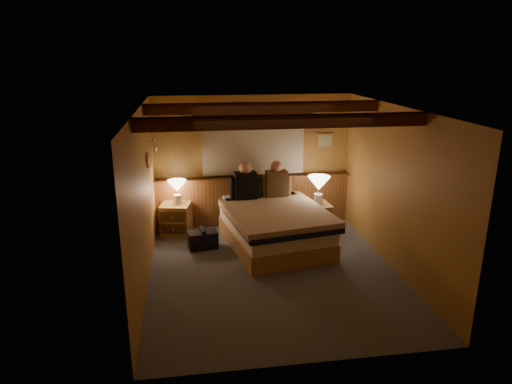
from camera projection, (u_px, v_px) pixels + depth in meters
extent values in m
plane|color=#4F535E|center=(273.00, 272.00, 6.75)|extent=(4.20, 4.20, 0.00)
plane|color=#DF9353|center=(275.00, 108.00, 6.05)|extent=(4.20, 4.20, 0.00)
plane|color=#C18C45|center=(253.00, 161.00, 8.39)|extent=(3.60, 0.00, 3.60)
plane|color=#C18C45|center=(143.00, 201.00, 6.15)|extent=(0.00, 4.20, 4.20)
plane|color=#C18C45|center=(395.00, 189.00, 6.66)|extent=(0.00, 4.20, 4.20)
plane|color=#C18C45|center=(314.00, 258.00, 4.42)|extent=(3.60, 0.00, 3.60)
cube|color=brown|center=(253.00, 201.00, 8.55)|extent=(3.60, 0.12, 0.90)
cube|color=brown|center=(254.00, 177.00, 8.36)|extent=(3.60, 0.22, 0.04)
cylinder|color=#421E10|center=(253.00, 115.00, 8.06)|extent=(2.10, 0.05, 0.05)
sphere|color=#421E10|center=(194.00, 116.00, 7.91)|extent=(0.08, 0.08, 0.08)
sphere|color=#421E10|center=(311.00, 114.00, 8.21)|extent=(0.08, 0.08, 0.08)
cube|color=beige|center=(253.00, 146.00, 8.23)|extent=(1.85, 0.08, 1.05)
cube|color=#421E10|center=(284.00, 122.00, 5.51)|extent=(3.60, 0.15, 0.16)
cube|color=#421E10|center=(264.00, 108.00, 6.93)|extent=(3.60, 0.15, 0.16)
cylinder|color=white|center=(153.00, 139.00, 7.51)|extent=(0.03, 0.55, 0.03)
torus|color=white|center=(154.00, 148.00, 7.40)|extent=(0.01, 0.21, 0.21)
torus|color=white|center=(155.00, 145.00, 7.62)|extent=(0.01, 0.21, 0.21)
cube|color=tan|center=(325.00, 140.00, 8.46)|extent=(0.30, 0.03, 0.25)
cube|color=beige|center=(325.00, 141.00, 8.44)|extent=(0.24, 0.01, 0.19)
cube|color=#B27A4C|center=(274.00, 238.00, 7.63)|extent=(1.75, 2.13, 0.29)
cube|color=white|center=(275.00, 223.00, 7.56)|extent=(1.70, 2.09, 0.23)
cube|color=black|center=(280.00, 220.00, 7.30)|extent=(1.74, 1.77, 0.08)
cube|color=pink|center=(277.00, 213.00, 7.39)|extent=(1.81, 1.96, 0.11)
cube|color=white|center=(241.00, 201.00, 8.07)|extent=(0.62, 0.42, 0.15)
cube|color=white|center=(279.00, 197.00, 8.29)|extent=(0.62, 0.42, 0.15)
cube|color=#B27A4C|center=(176.00, 219.00, 8.13)|extent=(0.59, 0.55, 0.55)
cube|color=brown|center=(173.00, 217.00, 7.89)|extent=(0.45, 0.11, 0.19)
cube|color=brown|center=(174.00, 229.00, 7.95)|extent=(0.45, 0.11, 0.19)
cylinder|color=white|center=(173.00, 217.00, 7.89)|extent=(0.04, 0.04, 0.03)
cylinder|color=white|center=(174.00, 229.00, 7.95)|extent=(0.04, 0.04, 0.03)
cube|color=#B27A4C|center=(315.00, 218.00, 8.17)|extent=(0.51, 0.47, 0.53)
cube|color=brown|center=(320.00, 217.00, 7.94)|extent=(0.44, 0.05, 0.19)
cube|color=brown|center=(319.00, 228.00, 8.01)|extent=(0.44, 0.05, 0.19)
cylinder|color=white|center=(320.00, 217.00, 7.94)|extent=(0.03, 0.03, 0.03)
cylinder|color=white|center=(319.00, 228.00, 8.01)|extent=(0.03, 0.03, 0.03)
cylinder|color=white|center=(178.00, 199.00, 8.04)|extent=(0.13, 0.13, 0.16)
cylinder|color=white|center=(177.00, 193.00, 8.01)|extent=(0.02, 0.02, 0.09)
cone|color=#F5E6BF|center=(177.00, 186.00, 7.97)|extent=(0.33, 0.33, 0.20)
cylinder|color=white|center=(318.00, 199.00, 8.04)|extent=(0.15, 0.15, 0.20)
cylinder|color=white|center=(319.00, 192.00, 8.01)|extent=(0.03, 0.03, 0.11)
cone|color=#F5E6BF|center=(319.00, 183.00, 7.96)|extent=(0.39, 0.39, 0.24)
cube|color=black|center=(245.00, 186.00, 7.92)|extent=(0.39, 0.24, 0.50)
cylinder|color=black|center=(233.00, 189.00, 7.89)|extent=(0.12, 0.12, 0.40)
cylinder|color=black|center=(258.00, 188.00, 7.97)|extent=(0.12, 0.12, 0.40)
sphere|color=#E09E86|center=(245.00, 168.00, 7.82)|extent=(0.22, 0.22, 0.22)
cube|color=#523B20|center=(276.00, 184.00, 8.05)|extent=(0.38, 0.23, 0.49)
cylinder|color=#523B20|center=(264.00, 187.00, 8.02)|extent=(0.12, 0.12, 0.39)
cylinder|color=#523B20|center=(288.00, 186.00, 8.10)|extent=(0.12, 0.12, 0.39)
sphere|color=#E09E86|center=(277.00, 167.00, 7.96)|extent=(0.21, 0.21, 0.21)
cube|color=black|center=(203.00, 240.00, 7.55)|extent=(0.51, 0.35, 0.29)
cylinder|color=black|center=(203.00, 231.00, 7.50)|extent=(0.11, 0.29, 0.08)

